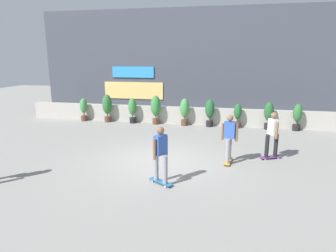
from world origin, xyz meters
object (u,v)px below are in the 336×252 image
object	(u,v)px
potted_plant_0	(84,108)
potted_plant_5	(210,111)
skater_mid_plaza	(272,133)
potted_plant_2	(132,109)
skater_by_wall_right	(160,153)
potted_plant_1	(107,106)
potted_plant_8	(297,116)
potted_plant_4	(185,110)
potted_plant_3	(156,107)
skater_far_right	(229,137)
potted_plant_7	(269,114)
potted_plant_6	(238,115)

from	to	relation	value
potted_plant_0	potted_plant_5	xyz separation A→B (m)	(7.11, -0.00, 0.12)
skater_mid_plaza	potted_plant_2	bearing A→B (deg)	145.57
potted_plant_2	skater_by_wall_right	bearing A→B (deg)	-66.07
potted_plant_0	potted_plant_1	size ratio (longest dim) A/B	0.83
potted_plant_8	skater_by_wall_right	distance (m)	9.07
potted_plant_4	potted_plant_1	bearing A→B (deg)	180.00
potted_plant_2	potted_plant_5	xyz separation A→B (m)	(4.21, -0.00, 0.04)
potted_plant_4	potted_plant_5	xyz separation A→B (m)	(1.32, 0.00, -0.00)
potted_plant_4	skater_mid_plaza	world-z (taller)	skater_mid_plaza
potted_plant_3	potted_plant_4	size ratio (longest dim) A/B	1.08
potted_plant_8	potted_plant_3	bearing A→B (deg)	180.00
skater_far_right	skater_mid_plaza	distance (m)	1.66
potted_plant_7	potted_plant_4	bearing A→B (deg)	180.00
potted_plant_4	potted_plant_5	bearing A→B (deg)	0.00
potted_plant_5	potted_plant_4	bearing A→B (deg)	180.00
potted_plant_3	potted_plant_5	world-z (taller)	potted_plant_3
skater_far_right	potted_plant_4	bearing A→B (deg)	113.49
potted_plant_6	potted_plant_2	bearing A→B (deg)	180.00
potted_plant_5	potted_plant_8	bearing A→B (deg)	0.00
potted_plant_7	skater_far_right	bearing A→B (deg)	-109.98
potted_plant_0	potted_plant_5	distance (m)	7.12
potted_plant_7	skater_by_wall_right	bearing A→B (deg)	-117.19
potted_plant_6	potted_plant_8	xyz separation A→B (m)	(2.86, 0.00, 0.06)
potted_plant_4	skater_mid_plaza	distance (m)	5.96
potted_plant_1	potted_plant_2	distance (m)	1.48
potted_plant_4	potted_plant_5	distance (m)	1.32
potted_plant_1	skater_mid_plaza	distance (m)	9.36
skater_far_right	skater_mid_plaza	world-z (taller)	same
potted_plant_2	skater_mid_plaza	xyz separation A→B (m)	(6.69, -4.58, 0.15)
potted_plant_6	skater_far_right	world-z (taller)	skater_far_right
skater_mid_plaza	potted_plant_4	bearing A→B (deg)	129.68
potted_plant_3	skater_mid_plaza	xyz separation A→B (m)	(5.38, -4.58, 0.03)
potted_plant_6	potted_plant_7	distance (m)	1.51
potted_plant_4	skater_far_right	bearing A→B (deg)	-66.51
skater_far_right	skater_mid_plaza	bearing A→B (deg)	26.44
potted_plant_7	skater_far_right	world-z (taller)	skater_far_right
potted_plant_2	potted_plant_5	world-z (taller)	potted_plant_5
potted_plant_1	skater_by_wall_right	size ratio (longest dim) A/B	0.91
potted_plant_2	potted_plant_8	distance (m)	8.48
potted_plant_2	potted_plant_3	bearing A→B (deg)	0.00
skater_by_wall_right	potted_plant_7	bearing A→B (deg)	62.81
potted_plant_1	potted_plant_5	xyz separation A→B (m)	(5.68, -0.00, -0.08)
potted_plant_1	potted_plant_2	size ratio (longest dim) A/B	1.11
potted_plant_2	potted_plant_7	bearing A→B (deg)	-0.00
skater_mid_plaza	skater_by_wall_right	size ratio (longest dim) A/B	1.00
skater_far_right	skater_by_wall_right	world-z (taller)	same
potted_plant_4	potted_plant_6	xyz separation A→B (m)	(2.74, 0.00, -0.15)
potted_plant_0	skater_by_wall_right	size ratio (longest dim) A/B	0.76
potted_plant_5	skater_mid_plaza	xyz separation A→B (m)	(2.48, -4.58, 0.11)
potted_plant_1	potted_plant_4	size ratio (longest dim) A/B	1.07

